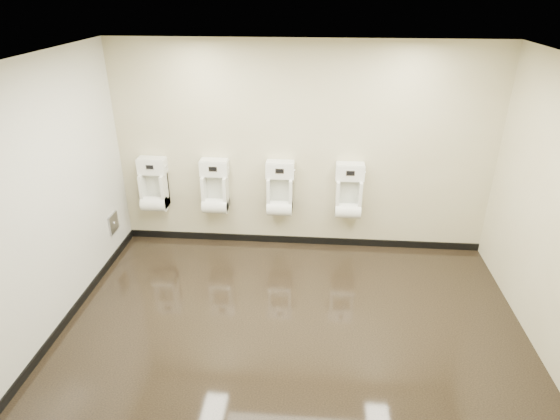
% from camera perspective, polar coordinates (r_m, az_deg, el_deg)
% --- Properties ---
extents(ground, '(5.00, 3.50, 0.00)m').
position_cam_1_polar(ground, '(5.34, 1.63, -13.38)').
color(ground, black).
rests_on(ground, ground).
extents(ceiling, '(5.00, 3.50, 0.00)m').
position_cam_1_polar(ceiling, '(4.17, 2.14, 17.89)').
color(ceiling, silver).
extents(back_wall, '(5.00, 0.02, 2.80)m').
position_cam_1_polar(back_wall, '(6.20, 2.72, 7.29)').
color(back_wall, beige).
rests_on(back_wall, ground).
extents(front_wall, '(5.00, 0.02, 2.80)m').
position_cam_1_polar(front_wall, '(3.10, 0.08, -13.85)').
color(front_wall, beige).
rests_on(front_wall, ground).
extents(left_wall, '(0.02, 3.50, 2.80)m').
position_cam_1_polar(left_wall, '(5.31, -26.20, 1.22)').
color(left_wall, beige).
rests_on(left_wall, ground).
extents(right_wall, '(0.02, 3.50, 2.80)m').
position_cam_1_polar(right_wall, '(5.13, 30.99, -0.75)').
color(right_wall, beige).
rests_on(right_wall, ground).
extents(tile_overlay_left, '(0.01, 3.50, 2.80)m').
position_cam_1_polar(tile_overlay_left, '(5.31, -26.15, 1.21)').
color(tile_overlay_left, silver).
rests_on(tile_overlay_left, ground).
extents(skirting_back, '(5.00, 0.02, 0.10)m').
position_cam_1_polar(skirting_back, '(6.75, 2.48, -3.66)').
color(skirting_back, black).
rests_on(skirting_back, ground).
extents(skirting_left, '(0.02, 3.50, 0.10)m').
position_cam_1_polar(skirting_left, '(5.94, -23.53, -10.68)').
color(skirting_left, black).
rests_on(skirting_left, ground).
extents(access_panel, '(0.04, 0.25, 0.25)m').
position_cam_1_polar(access_panel, '(6.62, -19.66, -1.49)').
color(access_panel, '#9E9EA3').
rests_on(access_panel, left_wall).
extents(urinal_0, '(0.39, 0.29, 0.72)m').
position_cam_1_polar(urinal_0, '(6.66, -15.12, 2.58)').
color(urinal_0, white).
rests_on(urinal_0, back_wall).
extents(urinal_1, '(0.39, 0.29, 0.72)m').
position_cam_1_polar(urinal_1, '(6.43, -7.91, 2.40)').
color(urinal_1, white).
rests_on(urinal_1, back_wall).
extents(urinal_2, '(0.39, 0.29, 0.72)m').
position_cam_1_polar(urinal_2, '(6.30, -0.01, 2.15)').
color(urinal_2, white).
rests_on(urinal_2, back_wall).
extents(urinal_3, '(0.39, 0.29, 0.72)m').
position_cam_1_polar(urinal_3, '(6.30, 8.36, 1.85)').
color(urinal_3, white).
rests_on(urinal_3, back_wall).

